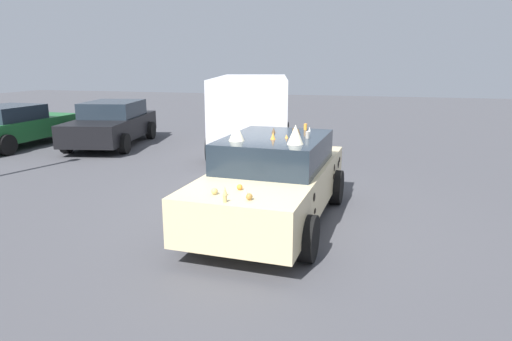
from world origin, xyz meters
name	(u,v)px	position (x,y,z in m)	size (l,w,h in m)	color
ground_plane	(273,221)	(0.00, 0.00, 0.00)	(60.00, 60.00, 0.00)	#47474C
art_car_decorated	(273,179)	(0.03, 0.00, 0.76)	(4.51, 2.21, 1.78)	beige
parked_van_near_right	(252,111)	(5.91, 2.00, 1.27)	(5.42, 3.09, 2.27)	silver
parked_sedan_row_back_center	(14,126)	(4.75, 9.72, 0.69)	(4.20, 2.07, 1.35)	#1E602D
parked_sedan_far_left	(112,123)	(5.83, 6.79, 0.72)	(4.58, 2.61, 1.43)	black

